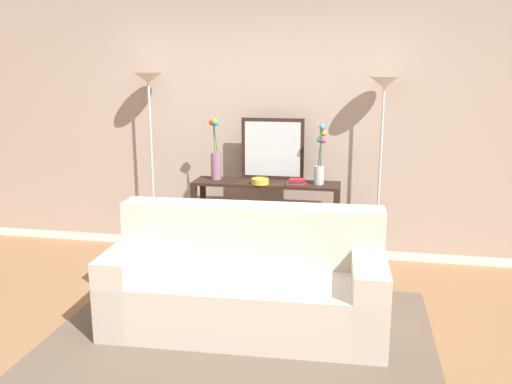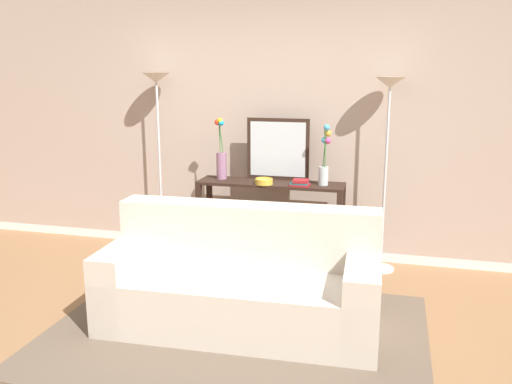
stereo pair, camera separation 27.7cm
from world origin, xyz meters
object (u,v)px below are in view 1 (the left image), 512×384
couch (247,285)px  book_stack (296,182)px  vase_short_flowers (320,160)px  book_row_under_console (229,255)px  console_table (266,208)px  floor_lamp_left (150,113)px  fruit_bowl (260,181)px  wall_mirror (273,149)px  vase_tall_flowers (216,159)px  floor_lamp_right (382,120)px

couch → book_stack: bearing=79.9°
vase_short_flowers → book_row_under_console: (-0.90, 0.00, -1.01)m
console_table → floor_lamp_left: (-1.21, 0.11, 0.89)m
vase_short_flowers → fruit_bowl: (-0.56, -0.11, -0.21)m
vase_short_flowers → book_stack: vase_short_flowers is taller
vase_short_flowers → book_stack: 0.31m
floor_lamp_left → fruit_bowl: floor_lamp_left is taller
wall_mirror → fruit_bowl: size_ratio=3.68×
console_table → book_row_under_console: bearing=-180.0°
couch → vase_tall_flowers: (-0.60, 1.36, 0.72)m
couch → console_table: (-0.09, 1.33, 0.26)m
vase_tall_flowers → book_stack: vase_tall_flowers is taller
book_row_under_console → vase_short_flowers: bearing=-0.1°
floor_lamp_right → wall_mirror: size_ratio=2.96×
couch → wall_mirror: 1.68m
vase_short_flowers → book_row_under_console: bearing=179.9°
floor_lamp_left → wall_mirror: size_ratio=3.01×
floor_lamp_right → wall_mirror: (-1.03, 0.04, -0.31)m
fruit_bowl → book_row_under_console: 0.88m
floor_lamp_right → book_row_under_console: size_ratio=4.78×
floor_lamp_right → book_stack: bearing=-164.9°
console_table → fruit_bowl: bearing=-109.9°
vase_tall_flowers → book_row_under_console: 0.99m
floor_lamp_left → floor_lamp_right: (2.28, 0.00, -0.03)m
vase_short_flowers → fruit_bowl: vase_short_flowers is taller
console_table → book_row_under_console: size_ratio=3.70×
floor_lamp_left → wall_mirror: (1.24, 0.04, -0.33)m
console_table → floor_lamp_right: bearing=5.8°
wall_mirror → vase_tall_flowers: bearing=-168.0°
fruit_bowl → book_row_under_console: fruit_bowl is taller
console_table → floor_lamp_left: 1.50m
couch → vase_short_flowers: size_ratio=3.58×
floor_lamp_right → book_row_under_console: 2.01m
wall_mirror → vase_short_flowers: size_ratio=1.08×
couch → wall_mirror: (-0.05, 1.47, 0.82)m
vase_short_flowers → fruit_bowl: 0.60m
floor_lamp_right → vase_tall_flowers: (-1.58, -0.08, -0.41)m
couch → vase_short_flowers: bearing=72.0°
floor_lamp_right → wall_mirror: floor_lamp_right is taller
couch → floor_lamp_right: floor_lamp_right is taller
floor_lamp_left → vase_tall_flowers: 0.82m
fruit_bowl → vase_short_flowers: bearing=10.9°
book_row_under_console → wall_mirror: bearing=19.4°
vase_tall_flowers → vase_short_flowers: 1.03m
vase_tall_flowers → fruit_bowl: bearing=-16.6°
couch → book_row_under_console: 1.43m
floor_lamp_left → book_stack: (1.51, -0.21, -0.60)m
console_table → floor_lamp_right: (1.07, 0.11, 0.86)m
floor_lamp_right → couch: bearing=-124.5°
book_stack → book_row_under_console: bearing=172.0°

